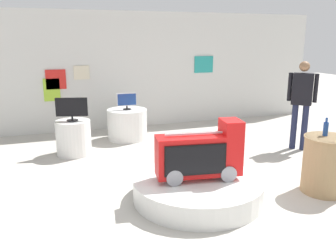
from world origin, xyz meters
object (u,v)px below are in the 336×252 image
at_px(novelty_firetruck_tv, 200,156).
at_px(tv_on_center_rear, 127,100).
at_px(main_display_pedestal, 198,189).
at_px(bottle_on_side_table, 326,128).
at_px(side_table_round, 326,164).
at_px(display_pedestal_left_rear, 74,138).
at_px(display_pedestal_center_rear, 127,124).
at_px(shopper_browsing_near_truck, 302,98).
at_px(tv_on_left_rear, 72,108).

xyz_separation_m(novelty_firetruck_tv, tv_on_center_rear, (-0.27, 3.36, 0.23)).
xyz_separation_m(main_display_pedestal, bottle_on_side_table, (1.84, -0.30, 0.79)).
xyz_separation_m(novelty_firetruck_tv, side_table_round, (1.82, -0.37, -0.21)).
height_order(display_pedestal_left_rear, tv_on_center_rear, tv_on_center_rear).
relative_size(display_pedestal_center_rear, shopper_browsing_near_truck, 0.50).
bearing_deg(tv_on_left_rear, bottle_on_side_table, -41.16).
bearing_deg(shopper_browsing_near_truck, novelty_firetruck_tv, -152.45).
height_order(novelty_firetruck_tv, display_pedestal_center_rear, novelty_firetruck_tv).
height_order(display_pedestal_left_rear, tv_on_left_rear, tv_on_left_rear).
bearing_deg(bottle_on_side_table, shopper_browsing_near_truck, 60.27).
distance_m(main_display_pedestal, shopper_browsing_near_truck, 3.33).
xyz_separation_m(novelty_firetruck_tv, display_pedestal_left_rear, (-1.50, 2.61, -0.30)).
height_order(side_table_round, bottle_on_side_table, bottle_on_side_table).
bearing_deg(display_pedestal_center_rear, shopper_browsing_near_truck, -31.29).
distance_m(novelty_firetruck_tv, tv_on_left_rear, 3.02).
xyz_separation_m(novelty_firetruck_tv, bottle_on_side_table, (1.82, -0.29, 0.30)).
distance_m(novelty_firetruck_tv, shopper_browsing_near_truck, 3.22).
bearing_deg(tv_on_center_rear, shopper_browsing_near_truck, -31.23).
bearing_deg(novelty_firetruck_tv, side_table_round, -11.50).
height_order(main_display_pedestal, novelty_firetruck_tv, novelty_firetruck_tv).
bearing_deg(shopper_browsing_near_truck, main_display_pedestal, -152.79).
xyz_separation_m(display_pedestal_left_rear, side_table_round, (3.32, -2.98, 0.09)).
bearing_deg(main_display_pedestal, display_pedestal_center_rear, 94.25).
bearing_deg(shopper_browsing_near_truck, side_table_round, -118.70).
bearing_deg(tv_on_left_rear, main_display_pedestal, -60.45).
bearing_deg(side_table_round, display_pedestal_center_rear, 119.26).
relative_size(display_pedestal_center_rear, tv_on_center_rear, 2.00).
xyz_separation_m(main_display_pedestal, novelty_firetruck_tv, (0.02, -0.01, 0.49)).
bearing_deg(display_pedestal_center_rear, display_pedestal_left_rear, -148.51).
bearing_deg(main_display_pedestal, tv_on_center_rear, 94.26).
distance_m(display_pedestal_left_rear, side_table_round, 4.46).
xyz_separation_m(display_pedestal_center_rear, side_table_round, (2.09, -3.73, 0.09)).
relative_size(novelty_firetruck_tv, display_pedestal_center_rear, 1.37).
distance_m(novelty_firetruck_tv, tv_on_center_rear, 3.38).
distance_m(tv_on_left_rear, display_pedestal_center_rear, 1.55).
bearing_deg(tv_on_left_rear, display_pedestal_left_rear, 104.09).
bearing_deg(main_display_pedestal, side_table_round, -11.67).
height_order(tv_on_center_rear, side_table_round, tv_on_center_rear).
distance_m(main_display_pedestal, bottle_on_side_table, 2.03).
distance_m(tv_on_center_rear, bottle_on_side_table, 4.21).
distance_m(display_pedestal_center_rear, side_table_round, 4.28).
distance_m(side_table_round, shopper_browsing_near_truck, 2.19).
height_order(main_display_pedestal, bottle_on_side_table, bottle_on_side_table).
xyz_separation_m(novelty_firetruck_tv, display_pedestal_center_rear, (-0.27, 3.36, -0.30)).
bearing_deg(display_pedestal_left_rear, display_pedestal_center_rear, 31.49).
height_order(display_pedestal_center_rear, bottle_on_side_table, bottle_on_side_table).
bearing_deg(side_table_round, bottle_on_side_table, 88.90).
bearing_deg(shopper_browsing_near_truck, display_pedestal_left_rear, 165.30).
bearing_deg(tv_on_center_rear, tv_on_left_rear, -148.49).
relative_size(tv_on_center_rear, side_table_round, 0.53).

